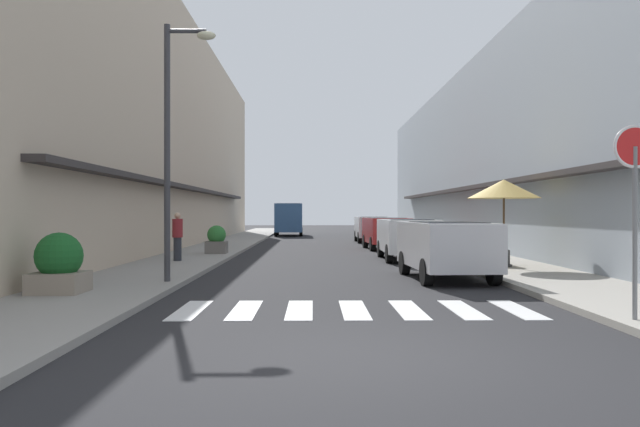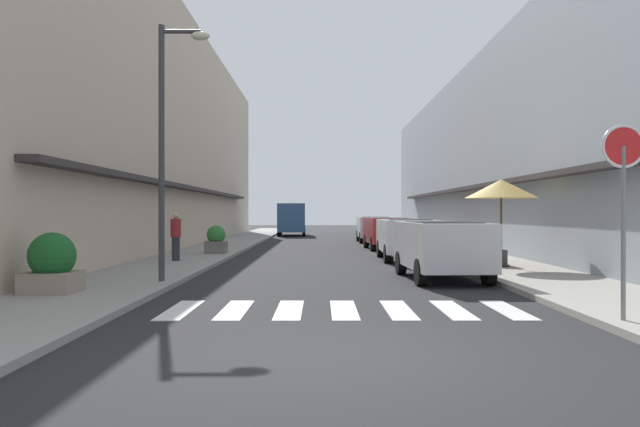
% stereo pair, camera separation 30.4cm
% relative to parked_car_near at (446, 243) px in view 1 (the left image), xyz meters
% --- Properties ---
extents(ground_plane, '(112.50, 112.50, 0.00)m').
position_rel_parked_car_near_xyz_m(ground_plane, '(-2.66, 11.95, -0.92)').
color(ground_plane, '#232326').
extents(sidewalk_left, '(2.84, 71.59, 0.12)m').
position_rel_parked_car_near_xyz_m(sidewalk_left, '(-7.78, 11.95, -0.86)').
color(sidewalk_left, gray).
rests_on(sidewalk_left, ground_plane).
extents(sidewalk_right, '(2.84, 71.59, 0.12)m').
position_rel_parked_car_near_xyz_m(sidewalk_right, '(2.47, 11.95, -0.86)').
color(sidewalk_right, '#9E998E').
rests_on(sidewalk_right, ground_plane).
extents(building_row_left, '(5.50, 48.02, 11.12)m').
position_rel_parked_car_near_xyz_m(building_row_left, '(-11.69, 13.51, 4.64)').
color(building_row_left, '#C6B299').
rests_on(building_row_left, ground_plane).
extents(building_row_right, '(5.50, 48.02, 8.75)m').
position_rel_parked_car_near_xyz_m(building_row_right, '(6.38, 13.51, 3.45)').
color(building_row_right, '#939EA8').
rests_on(building_row_right, ground_plane).
extents(crosswalk, '(6.15, 2.20, 0.01)m').
position_rel_parked_car_near_xyz_m(crosswalk, '(-2.66, -4.90, -0.91)').
color(crosswalk, silver).
rests_on(crosswalk, ground_plane).
extents(parked_car_near, '(1.95, 4.15, 1.47)m').
position_rel_parked_car_near_xyz_m(parked_car_near, '(0.00, 0.00, 0.00)').
color(parked_car_near, silver).
rests_on(parked_car_near, ground_plane).
extents(parked_car_mid, '(1.85, 4.41, 1.47)m').
position_rel_parked_car_near_xyz_m(parked_car_mid, '(0.00, 6.54, 0.00)').
color(parked_car_mid, silver).
rests_on(parked_car_mid, ground_plane).
extents(parked_car_far, '(1.94, 3.99, 1.47)m').
position_rel_parked_car_near_xyz_m(parked_car_far, '(0.00, 12.95, -0.00)').
color(parked_car_far, maroon).
rests_on(parked_car_far, ground_plane).
extents(parked_car_distant, '(1.81, 4.02, 1.47)m').
position_rel_parked_car_near_xyz_m(parked_car_distant, '(-0.00, 19.82, -0.00)').
color(parked_car_distant, silver).
rests_on(parked_car_distant, ground_plane).
extents(delivery_van, '(2.11, 5.45, 2.37)m').
position_rel_parked_car_near_xyz_m(delivery_van, '(-5.16, 30.35, 0.48)').
color(delivery_van, '#33598C').
rests_on(delivery_van, ground_plane).
extents(round_street_sign, '(0.65, 0.07, 2.89)m').
position_rel_parked_car_near_xyz_m(round_street_sign, '(1.39, -6.59, 1.41)').
color(round_street_sign, slate).
rests_on(round_street_sign, sidewalk_right).
extents(street_lamp, '(1.19, 0.28, 5.92)m').
position_rel_parked_car_near_xyz_m(street_lamp, '(-6.56, -1.37, 2.77)').
color(street_lamp, '#38383D').
rests_on(street_lamp, sidewalk_left).
extents(cafe_umbrella, '(2.11, 2.11, 2.55)m').
position_rel_parked_car_near_xyz_m(cafe_umbrella, '(2.23, 2.47, 1.46)').
color(cafe_umbrella, '#262626').
rests_on(cafe_umbrella, sidewalk_right).
extents(planter_corner, '(0.99, 0.99, 1.19)m').
position_rel_parked_car_near_xyz_m(planter_corner, '(-8.39, -3.40, -0.25)').
color(planter_corner, gray).
rests_on(planter_corner, sidewalk_left).
extents(planter_midblock, '(0.76, 0.76, 1.03)m').
position_rel_parked_car_near_xyz_m(planter_midblock, '(2.10, 3.03, -0.33)').
color(planter_midblock, '#4C4C4C').
rests_on(planter_midblock, sidewalk_right).
extents(planter_far, '(0.80, 0.80, 1.09)m').
position_rel_parked_car_near_xyz_m(planter_far, '(-7.12, 8.50, -0.29)').
color(planter_far, slate).
rests_on(planter_far, sidewalk_left).
extents(pedestrian_walking_near, '(0.34, 0.34, 1.59)m').
position_rel_parked_car_near_xyz_m(pedestrian_walking_near, '(-7.82, 4.74, 0.03)').
color(pedestrian_walking_near, '#282B33').
rests_on(pedestrian_walking_near, sidewalk_left).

